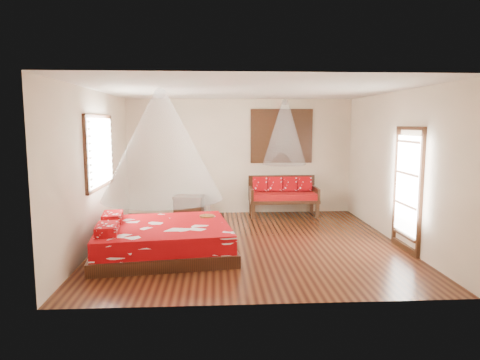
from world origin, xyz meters
name	(u,v)px	position (x,y,z in m)	size (l,w,h in m)	color
room	(249,168)	(0.00, 0.00, 1.40)	(5.54, 5.54, 2.84)	black
bed	(162,239)	(-1.52, -0.59, 0.25)	(2.54, 2.36, 0.65)	black
daybed	(283,194)	(1.02, 2.37, 0.52)	(1.64, 0.73, 0.94)	black
storage_chest	(189,205)	(-1.25, 2.45, 0.25)	(0.76, 0.60, 0.48)	black
shutter_panel	(282,136)	(1.02, 2.72, 1.90)	(1.52, 0.06, 1.32)	black
window_left	(100,152)	(-2.71, 0.20, 1.70)	(0.10, 1.74, 1.34)	black
glazed_door	(407,190)	(2.72, -0.60, 1.07)	(0.08, 1.02, 2.16)	black
wine_tray	(207,214)	(-0.77, 0.00, 0.56)	(0.27, 0.27, 0.22)	brown
mosquito_net_main	(161,145)	(-1.50, -0.58, 1.85)	(2.02, 2.02, 1.80)	white
mosquito_net_daybed	(285,132)	(1.02, 2.25, 2.00)	(1.02, 1.02, 1.50)	white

